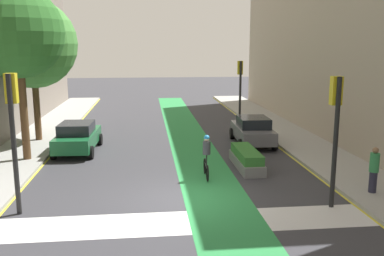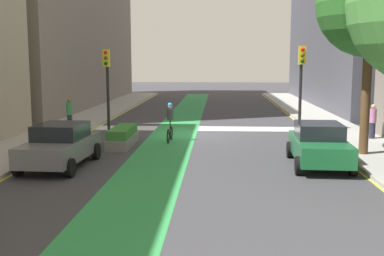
# 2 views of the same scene
# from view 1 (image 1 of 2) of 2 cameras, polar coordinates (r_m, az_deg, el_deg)

# --- Properties ---
(ground_plane) EXTENTS (120.00, 120.00, 0.00)m
(ground_plane) POSITION_cam_1_polar(r_m,az_deg,el_deg) (15.28, -1.61, -9.71)
(ground_plane) COLOR #38383D
(bike_lane_paint) EXTENTS (2.40, 60.00, 0.01)m
(bike_lane_paint) POSITION_cam_1_polar(r_m,az_deg,el_deg) (15.44, 3.35, -9.50)
(bike_lane_paint) COLOR #2D8C47
(bike_lane_paint) RESTS_ON ground_plane
(crosswalk_band) EXTENTS (12.00, 1.80, 0.01)m
(crosswalk_band) POSITION_cam_1_polar(r_m,az_deg,el_deg) (13.44, -0.90, -12.71)
(crosswalk_band) COLOR silver
(crosswalk_band) RESTS_ON ground_plane
(curb_stripe_left) EXTENTS (0.16, 60.00, 0.01)m
(curb_stripe_left) POSITION_cam_1_polar(r_m,az_deg,el_deg) (16.00, -23.90, -9.71)
(curb_stripe_left) COLOR yellow
(curb_stripe_left) RESTS_ON ground_plane
(sidewalk_right) EXTENTS (3.00, 60.00, 0.15)m
(sidewalk_right) POSITION_cam_1_polar(r_m,az_deg,el_deg) (17.49, 23.93, -7.71)
(sidewalk_right) COLOR #9E9E99
(sidewalk_right) RESTS_ON ground_plane
(curb_stripe_right) EXTENTS (0.16, 60.00, 0.01)m
(curb_stripe_right) POSITION_cam_1_polar(r_m,az_deg,el_deg) (16.83, 19.44, -8.37)
(curb_stripe_right) COLOR yellow
(curb_stripe_right) RESTS_ON ground_plane
(traffic_signal_near_right) EXTENTS (0.35, 0.52, 4.45)m
(traffic_signal_near_right) POSITION_cam_1_polar(r_m,az_deg,el_deg) (14.71, 18.94, 1.44)
(traffic_signal_near_right) COLOR black
(traffic_signal_near_right) RESTS_ON ground_plane
(traffic_signal_near_left) EXTENTS (0.35, 0.52, 4.59)m
(traffic_signal_near_left) POSITION_cam_1_polar(r_m,az_deg,el_deg) (14.45, -23.20, 1.35)
(traffic_signal_near_left) COLOR black
(traffic_signal_near_left) RESTS_ON ground_plane
(traffic_signal_far_right) EXTENTS (0.35, 0.52, 4.40)m
(traffic_signal_far_right) POSITION_cam_1_polar(r_m,az_deg,el_deg) (30.00, 6.56, 6.53)
(traffic_signal_far_right) COLOR black
(traffic_signal_far_right) RESTS_ON ground_plane
(car_grey_right_far) EXTENTS (2.17, 4.27, 1.57)m
(car_grey_right_far) POSITION_cam_1_polar(r_m,az_deg,el_deg) (23.62, 8.24, -0.32)
(car_grey_right_far) COLOR slate
(car_grey_right_far) RESTS_ON ground_plane
(car_green_left_far) EXTENTS (2.17, 4.27, 1.57)m
(car_green_left_far) POSITION_cam_1_polar(r_m,az_deg,el_deg) (22.50, -15.30, -1.17)
(car_green_left_far) COLOR #196033
(car_green_left_far) RESTS_ON ground_plane
(cyclist_in_lane) EXTENTS (0.32, 1.73, 1.86)m
(cyclist_in_lane) POSITION_cam_1_polar(r_m,az_deg,el_deg) (17.40, 1.97, -3.76)
(cyclist_in_lane) COLOR black
(cyclist_in_lane) RESTS_ON ground_plane
(pedestrian_sidewalk_right_a) EXTENTS (0.34, 0.34, 1.70)m
(pedestrian_sidewalk_right_a) POSITION_cam_1_polar(r_m,az_deg,el_deg) (16.68, 23.50, -5.19)
(pedestrian_sidewalk_right_a) COLOR #262638
(pedestrian_sidewalk_right_a) RESTS_ON sidewalk_right
(street_tree_near) EXTENTS (4.16, 4.16, 7.97)m
(street_tree_near) POSITION_cam_1_polar(r_m,az_deg,el_deg) (20.85, -22.63, 11.86)
(street_tree_near) COLOR brown
(street_tree_near) RESTS_ON sidewalk_left
(street_tree_far) EXTENTS (4.91, 4.91, 7.86)m
(street_tree_far) POSITION_cam_1_polar(r_m,az_deg,el_deg) (25.08, -20.90, 10.64)
(street_tree_far) COLOR brown
(street_tree_far) RESTS_ON sidewalk_left
(median_planter) EXTENTS (0.96, 3.29, 0.85)m
(median_planter) POSITION_cam_1_polar(r_m,az_deg,el_deg) (19.19, 7.43, -4.18)
(median_planter) COLOR slate
(median_planter) RESTS_ON ground_plane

